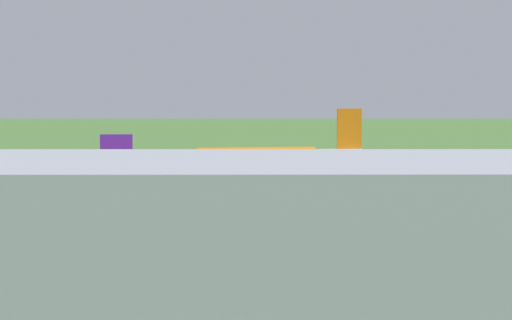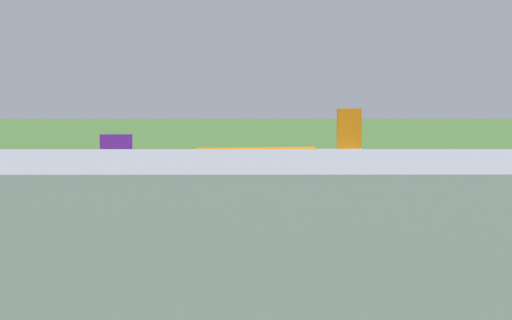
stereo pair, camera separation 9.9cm
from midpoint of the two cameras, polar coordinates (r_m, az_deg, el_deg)
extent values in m
plane|color=#477233|center=(190.13, -3.58, -1.35)|extent=(800.00, 800.00, 0.00)
cube|color=#2D3033|center=(190.12, -3.58, -1.34)|extent=(600.00, 30.99, 0.06)
cube|color=gray|center=(129.29, -5.14, -4.22)|extent=(440.00, 110.00, 0.05)
cube|color=#3C782B|center=(220.52, -3.12, -0.51)|extent=(600.00, 80.00, 0.04)
cylinder|color=white|center=(189.42, -0.01, -0.09)|extent=(48.26, 11.87, 5.20)
cone|color=white|center=(187.45, -7.75, -0.18)|extent=(3.66, 5.31, 4.94)
cone|color=white|center=(194.60, 7.35, 0.18)|extent=(4.08, 4.87, 4.42)
cube|color=orange|center=(193.14, 6.20, 2.09)|extent=(5.61, 1.28, 9.00)
cube|color=white|center=(188.22, 6.60, 0.09)|extent=(5.22, 9.47, 0.36)
cube|color=white|center=(198.84, 5.79, 0.35)|extent=(5.22, 9.47, 0.36)
cube|color=white|center=(178.77, 0.81, -0.51)|extent=(9.02, 22.62, 0.35)
cube|color=white|center=(200.44, -0.19, 0.06)|extent=(9.02, 22.62, 0.35)
cylinder|color=#23284C|center=(182.08, -0.14, -1.20)|extent=(4.85, 3.40, 2.80)
cylinder|color=#23284C|center=(196.87, -0.76, -0.75)|extent=(4.85, 3.40, 2.80)
cylinder|color=black|center=(187.88, -5.53, -0.91)|extent=(0.70, 0.70, 3.42)
cylinder|color=black|center=(186.17, 1.08, -0.95)|extent=(0.70, 0.70, 3.42)
cylinder|color=black|center=(194.03, 0.69, -0.71)|extent=(0.70, 0.70, 3.42)
cylinder|color=orange|center=(189.37, -0.01, 0.07)|extent=(26.87, 8.87, 5.23)
cylinder|color=white|center=(129.19, -1.25, -2.62)|extent=(41.11, 7.98, 4.43)
cone|color=white|center=(132.48, 8.17, -2.49)|extent=(2.91, 4.41, 4.21)
cone|color=white|center=(129.41, -10.78, -2.46)|extent=(3.30, 4.01, 3.76)
cube|color=#591E8C|center=(128.56, -9.28, -0.01)|extent=(4.79, 0.84, 7.67)
cube|color=white|center=(138.45, -1.87, -2.27)|extent=(6.72, 19.11, 0.30)
cube|color=white|center=(119.91, -1.34, -3.36)|extent=(6.72, 19.11, 0.30)
cylinder|color=black|center=(129.59, -1.25, -3.89)|extent=(0.68, 0.68, 1.36)
cube|color=#9EA3AD|center=(59.23, -8.83, -7.42)|extent=(98.14, 20.24, 15.38)
cube|color=#334C60|center=(68.98, -7.58, -5.02)|extent=(94.22, 0.16, 5.54)
cube|color=gray|center=(162.17, -0.36, -2.00)|extent=(2.98, 2.98, 1.30)
cube|color=silver|center=(164.57, 0.11, -1.75)|extent=(3.84, 4.44, 2.20)
cylinder|color=black|center=(161.78, -0.05, -2.25)|extent=(0.69, 0.93, 0.90)
cylinder|color=black|center=(162.73, -0.67, -2.21)|extent=(0.69, 0.93, 0.90)
cylinder|color=black|center=(164.76, 0.51, -2.12)|extent=(0.69, 0.93, 0.90)
cylinder|color=black|center=(165.69, -0.10, -2.09)|extent=(0.69, 0.93, 0.90)
cube|color=#B21914|center=(166.75, -9.94, -1.89)|extent=(3.07, 3.07, 1.30)
cube|color=silver|center=(164.72, -9.26, -1.80)|extent=(4.43, 4.10, 2.20)
cylinder|color=black|center=(166.13, -10.18, -2.14)|extent=(0.90, 0.77, 0.90)
cylinder|color=black|center=(167.52, -9.69, -2.08)|extent=(0.90, 0.77, 0.90)
cylinder|color=black|center=(163.72, -9.36, -2.23)|extent=(0.90, 0.77, 0.90)
cylinder|color=black|center=(165.13, -8.86, -2.17)|extent=(0.90, 0.77, 0.90)
cylinder|color=slate|center=(223.07, 0.97, -0.15)|extent=(0.10, 0.10, 2.26)
cube|color=red|center=(222.97, 0.97, 0.21)|extent=(0.60, 0.04, 0.60)
cone|color=orange|center=(221.12, -0.47, -0.42)|extent=(0.40, 0.40, 0.55)
camera|label=1|loc=(0.05, -90.01, 0.00)|focal=60.17mm
camera|label=2|loc=(0.05, 89.99, 0.00)|focal=60.17mm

